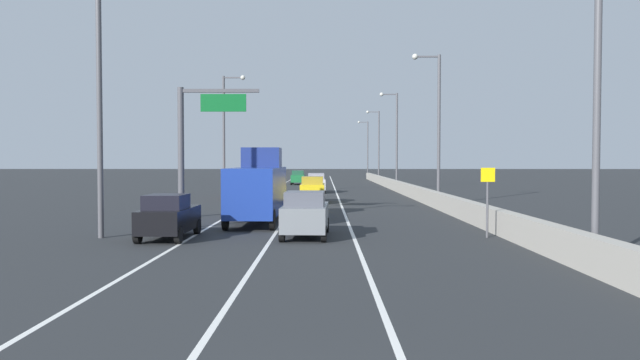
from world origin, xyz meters
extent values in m
plane|color=#26282B|center=(0.00, 64.00, 0.00)|extent=(320.00, 320.00, 0.00)
cube|color=silver|center=(-5.50, 55.00, 0.00)|extent=(0.16, 130.00, 0.00)
cube|color=silver|center=(-2.00, 55.00, 0.00)|extent=(0.16, 130.00, 0.00)
cube|color=silver|center=(1.50, 55.00, 0.00)|extent=(0.16, 130.00, 0.00)
cube|color=#9E998E|center=(8.13, 40.00, 0.55)|extent=(0.60, 120.00, 1.10)
cylinder|color=#47474C|center=(-8.00, 27.90, 3.75)|extent=(0.36, 0.36, 7.50)
cube|color=#47474C|center=(-5.75, 27.90, 7.30)|extent=(4.50, 0.20, 0.20)
cube|color=#0C5923|center=(-5.53, 27.78, 6.60)|extent=(2.60, 0.10, 1.00)
cylinder|color=#4C4C51|center=(7.23, 19.32, 1.20)|extent=(0.10, 0.10, 2.40)
cube|color=yellow|center=(7.23, 19.28, 2.70)|extent=(0.60, 0.04, 0.60)
cylinder|color=#4C4C51|center=(9.00, 13.11, 5.59)|extent=(0.24, 0.24, 11.17)
cylinder|color=#4C4C51|center=(8.79, 38.21, 5.59)|extent=(0.24, 0.24, 11.17)
cube|color=#4C4C51|center=(7.89, 38.21, 11.02)|extent=(1.80, 0.12, 0.12)
sphere|color=beige|center=(6.99, 38.21, 11.02)|extent=(0.44, 0.44, 0.44)
cylinder|color=#4C4C51|center=(8.75, 63.31, 5.59)|extent=(0.24, 0.24, 11.17)
cube|color=#4C4C51|center=(7.85, 63.31, 11.02)|extent=(1.80, 0.12, 0.12)
sphere|color=beige|center=(6.95, 63.31, 11.02)|extent=(0.44, 0.44, 0.44)
cylinder|color=#4C4C51|center=(8.97, 88.41, 5.59)|extent=(0.24, 0.24, 11.17)
cube|color=#4C4C51|center=(8.07, 88.41, 11.02)|extent=(1.80, 0.12, 0.12)
sphere|color=beige|center=(7.17, 88.41, 11.02)|extent=(0.44, 0.44, 0.44)
cylinder|color=#4C4C51|center=(9.07, 113.52, 5.59)|extent=(0.24, 0.24, 11.17)
cube|color=#4C4C51|center=(8.17, 113.52, 11.02)|extent=(1.80, 0.12, 0.12)
sphere|color=beige|center=(7.27, 113.52, 11.02)|extent=(0.44, 0.44, 0.44)
cylinder|color=#4C4C51|center=(-9.33, 19.11, 5.59)|extent=(0.24, 0.24, 11.17)
cylinder|color=#4C4C51|center=(-9.13, 49.23, 5.59)|extent=(0.24, 0.24, 11.17)
cube|color=#4C4C51|center=(-8.23, 49.23, 11.02)|extent=(1.80, 0.12, 0.12)
sphere|color=beige|center=(-7.33, 49.23, 11.02)|extent=(0.44, 0.44, 0.44)
cube|color=#B7B7BC|center=(-0.59, 54.76, 0.88)|extent=(1.95, 4.71, 1.07)
cube|color=gray|center=(-0.58, 54.29, 1.71)|extent=(1.66, 2.14, 0.60)
cylinder|color=black|center=(-1.48, 56.61, 0.34)|extent=(0.24, 0.69, 0.68)
cylinder|color=black|center=(0.18, 56.66, 0.34)|extent=(0.24, 0.69, 0.68)
cylinder|color=black|center=(-1.37, 52.85, 0.34)|extent=(0.24, 0.69, 0.68)
cylinder|color=black|center=(0.29, 52.90, 0.34)|extent=(0.24, 0.69, 0.68)
cube|color=gold|center=(-0.67, 40.40, 0.90)|extent=(1.87, 4.26, 1.13)
cube|color=olive|center=(-0.67, 39.97, 1.77)|extent=(1.64, 1.92, 0.60)
cylinder|color=black|center=(-1.50, 42.08, 0.34)|extent=(0.22, 0.68, 0.68)
cylinder|color=black|center=(0.18, 42.06, 0.34)|extent=(0.22, 0.68, 0.68)
cylinder|color=black|center=(-1.52, 38.73, 0.34)|extent=(0.22, 0.68, 0.68)
cylinder|color=black|center=(0.16, 38.72, 0.34)|extent=(0.22, 0.68, 0.68)
cube|color=black|center=(-6.35, 18.90, 0.82)|extent=(1.87, 4.12, 0.96)
cube|color=black|center=(-6.36, 18.49, 1.60)|extent=(1.61, 1.87, 0.60)
cylinder|color=black|center=(-7.14, 20.51, 0.34)|extent=(0.23, 0.68, 0.68)
cylinder|color=black|center=(-5.50, 20.48, 0.34)|extent=(0.23, 0.68, 0.68)
cylinder|color=black|center=(-7.20, 17.32, 0.34)|extent=(0.23, 0.68, 0.68)
cylinder|color=black|center=(-5.57, 17.29, 0.34)|extent=(0.23, 0.68, 0.68)
cube|color=#196033|center=(-3.33, 75.54, 0.84)|extent=(1.87, 4.39, 1.00)
cube|color=#1C4633|center=(-3.33, 75.10, 1.64)|extent=(1.62, 1.98, 0.60)
cylinder|color=black|center=(-4.14, 77.29, 0.34)|extent=(0.23, 0.68, 0.68)
cylinder|color=black|center=(-2.48, 77.27, 0.34)|extent=(0.23, 0.68, 0.68)
cylinder|color=black|center=(-4.17, 73.82, 0.34)|extent=(0.23, 0.68, 0.68)
cylinder|color=black|center=(-2.51, 73.80, 0.34)|extent=(0.23, 0.68, 0.68)
cube|color=red|center=(-6.29, 46.71, 0.86)|extent=(1.84, 4.16, 1.05)
cube|color=maroon|center=(-6.28, 46.30, 1.69)|extent=(1.58, 1.89, 0.60)
cylinder|color=black|center=(-7.12, 48.30, 0.34)|extent=(0.24, 0.68, 0.68)
cylinder|color=black|center=(-5.53, 48.34, 0.34)|extent=(0.24, 0.68, 0.68)
cylinder|color=black|center=(-7.04, 45.08, 0.34)|extent=(0.24, 0.68, 0.68)
cylinder|color=black|center=(-5.46, 45.12, 0.34)|extent=(0.24, 0.68, 0.68)
cube|color=slate|center=(-0.58, 19.49, 0.87)|extent=(2.01, 4.30, 1.05)
cube|color=#4D505A|center=(-0.60, 19.07, 1.69)|extent=(1.70, 1.97, 0.60)
cylinder|color=black|center=(-1.37, 21.19, 0.34)|extent=(0.24, 0.69, 0.68)
cylinder|color=black|center=(0.33, 21.13, 0.34)|extent=(0.24, 0.69, 0.68)
cylinder|color=black|center=(-1.49, 17.85, 0.34)|extent=(0.24, 0.69, 0.68)
cylinder|color=black|center=(0.20, 17.79, 0.34)|extent=(0.24, 0.69, 0.68)
cube|color=navy|center=(-3.31, 25.44, 1.72)|extent=(2.48, 8.52, 2.43)
cube|color=navy|center=(-3.29, 27.31, 3.48)|extent=(2.13, 1.89, 1.10)
cylinder|color=black|center=(-4.40, 29.00, 0.50)|extent=(0.23, 1.00, 1.00)
cylinder|color=black|center=(-2.16, 28.98, 0.50)|extent=(0.23, 1.00, 1.00)
cylinder|color=black|center=(-4.47, 21.91, 0.50)|extent=(0.23, 1.00, 1.00)
cylinder|color=black|center=(-2.23, 21.88, 0.50)|extent=(0.23, 1.00, 1.00)
camera|label=1|loc=(0.20, -6.06, 3.31)|focal=33.26mm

